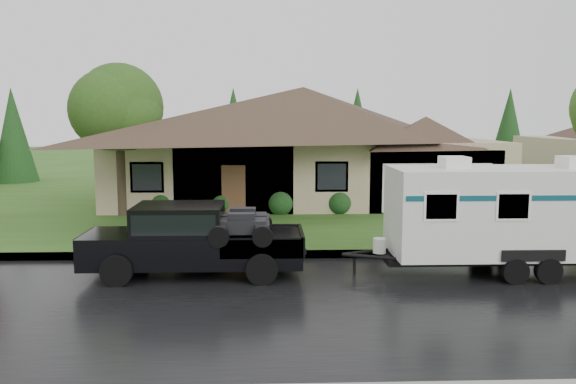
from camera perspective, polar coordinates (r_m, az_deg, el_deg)
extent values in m
plane|color=#2F541A|center=(15.05, -2.84, -8.71)|extent=(140.00, 140.00, 0.00)
cube|color=black|center=(13.14, -2.96, -11.13)|extent=(140.00, 8.00, 0.01)
cube|color=gray|center=(17.20, -2.73, -6.38)|extent=(140.00, 0.50, 0.15)
cube|color=#2F541A|center=(29.73, -2.43, -0.46)|extent=(140.00, 26.00, 0.15)
cube|color=tan|center=(28.61, 1.55, 2.40)|extent=(18.00, 10.00, 3.00)
pyramid|color=#37261E|center=(28.54, 1.58, 10.63)|extent=(19.44, 10.80, 2.60)
cube|color=tan|center=(26.57, 13.66, 1.47)|extent=(5.76, 4.00, 2.70)
cylinder|color=#382B1E|center=(24.47, -16.50, 0.87)|extent=(0.42, 0.42, 2.70)
sphere|color=#335A1D|center=(24.32, -16.76, 7.81)|extent=(3.73, 3.73, 3.73)
sphere|color=#143814|center=(24.43, -12.67, -1.02)|extent=(1.00, 1.00, 1.00)
sphere|color=#143814|center=(24.09, -6.77, -1.01)|extent=(1.00, 1.00, 1.00)
sphere|color=#143814|center=(24.01, -0.77, -0.99)|extent=(1.00, 1.00, 1.00)
sphere|color=#143814|center=(24.20, 5.21, -0.95)|extent=(1.00, 1.00, 1.00)
sphere|color=#143814|center=(24.64, 11.03, -0.91)|extent=(1.00, 1.00, 1.00)
sphere|color=#143814|center=(25.33, 16.60, -0.86)|extent=(1.00, 1.00, 1.00)
cube|color=black|center=(15.33, -9.51, -5.61)|extent=(5.76, 1.92, 0.82)
cube|color=black|center=(15.69, -17.22, -4.58)|extent=(1.53, 1.87, 0.34)
cube|color=black|center=(15.23, -11.00, -2.89)|extent=(2.30, 1.80, 0.86)
cube|color=black|center=(15.23, -11.01, -2.71)|extent=(2.11, 1.84, 0.53)
cube|color=black|center=(15.15, -2.65, -4.92)|extent=(2.11, 1.82, 0.06)
cylinder|color=black|center=(14.87, -17.00, -7.62)|extent=(0.81, 0.31, 0.81)
cylinder|color=black|center=(16.64, -15.33, -5.96)|extent=(0.81, 0.31, 0.81)
cylinder|color=black|center=(14.37, -2.68, -7.82)|extent=(0.81, 0.31, 0.81)
cylinder|color=black|center=(16.19, -2.60, -6.06)|extent=(0.81, 0.31, 0.81)
cube|color=silver|center=(16.43, 22.08, -1.79)|extent=(6.71, 2.30, 2.35)
cube|color=black|center=(16.69, 21.86, -6.26)|extent=(7.10, 1.15, 0.13)
cube|color=#0B3F4F|center=(16.36, 22.17, 0.00)|extent=(6.58, 2.32, 0.13)
cube|color=white|center=(15.65, 16.53, 2.92)|extent=(0.67, 0.77, 0.31)
cube|color=white|center=(16.97, 27.04, 2.74)|extent=(0.67, 0.77, 0.31)
cylinder|color=black|center=(15.52, 22.07, -7.47)|extent=(0.67, 0.23, 0.67)
cylinder|color=black|center=(17.55, 19.06, -5.63)|extent=(0.67, 0.23, 0.67)
cylinder|color=black|center=(15.89, 24.94, -7.28)|extent=(0.67, 0.23, 0.67)
cylinder|color=black|center=(17.88, 21.66, -5.51)|extent=(0.67, 0.23, 0.67)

